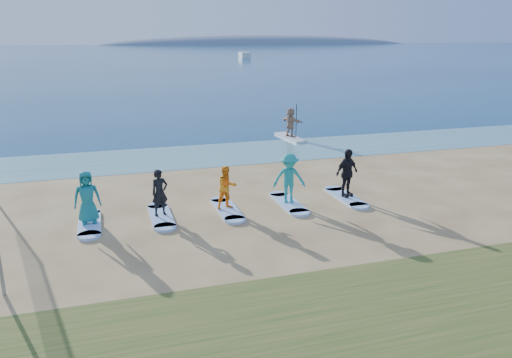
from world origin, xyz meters
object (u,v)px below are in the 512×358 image
object	(u,v)px
surfboard_0	(90,224)
student_1	(160,193)
surfboard_1	(161,216)
paddleboarder	(291,122)
surfboard_3	(289,203)
surfboard_4	(346,197)
student_0	(87,197)
student_2	(227,188)
paddleboard	(290,137)
student_3	(289,178)
surfboard_2	(227,209)
boat_offshore_b	(245,58)
student_4	(347,173)

from	to	relation	value
surfboard_0	student_1	distance (m)	2.42
student_1	surfboard_1	bearing A→B (deg)	0.00
paddleboarder	surfboard_3	xyz separation A→B (m)	(-4.33, -11.09, -0.91)
paddleboarder	surfboard_4	bearing A→B (deg)	144.88
student_0	student_1	bearing A→B (deg)	-4.23
student_1	student_2	bearing A→B (deg)	-19.13
student_0	surfboard_0	bearing A→B (deg)	0.00
paddleboard	surfboard_1	distance (m)	14.21
paddleboard	student_3	world-z (taller)	student_3
paddleboard	student_0	xyz separation A→B (m)	(-11.16, -11.09, 0.88)
surfboard_2	student_0	bearing A→B (deg)	180.00
boat_offshore_b	surfboard_0	world-z (taller)	boat_offshore_b
surfboard_1	student_0	bearing A→B (deg)	180.00
surfboard_0	surfboard_1	size ratio (longest dim) A/B	1.00
student_3	student_4	distance (m)	2.28
surfboard_1	student_3	xyz separation A→B (m)	(4.55, 0.00, 0.94)
surfboard_3	surfboard_0	bearing A→B (deg)	180.00
paddleboarder	surfboard_1	bearing A→B (deg)	116.67
student_4	paddleboard	bearing A→B (deg)	59.93
student_1	surfboard_3	world-z (taller)	student_1
student_2	student_3	world-z (taller)	student_3
student_0	student_2	world-z (taller)	student_0
surfboard_0	student_1	size ratio (longest dim) A/B	1.40
student_0	student_3	xyz separation A→B (m)	(6.83, 0.00, 0.04)
surfboard_3	student_2	bearing A→B (deg)	180.00
surfboard_2	student_2	xyz separation A→B (m)	(0.00, 0.00, 0.80)
boat_offshore_b	student_2	world-z (taller)	student_2
surfboard_3	boat_offshore_b	bearing A→B (deg)	74.82
surfboard_2	surfboard_4	xyz separation A→B (m)	(4.55, 0.00, 0.00)
surfboard_3	paddleboard	bearing A→B (deg)	68.68
student_0	boat_offshore_b	bearing A→B (deg)	67.39
student_1	student_2	size ratio (longest dim) A/B	1.04
student_3	surfboard_3	bearing A→B (deg)	0.00
student_1	surfboard_0	bearing A→B (deg)	160.87
surfboard_1	student_4	xyz separation A→B (m)	(6.83, 0.00, 0.94)
surfboard_2	student_3	world-z (taller)	student_3
paddleboarder	surfboard_4	xyz separation A→B (m)	(-2.05, -11.09, -0.91)
paddleboarder	student_1	world-z (taller)	paddleboarder
student_1	surfboard_4	xyz separation A→B (m)	(6.83, 0.00, -0.83)
student_1	student_4	world-z (taller)	student_4
boat_offshore_b	student_1	world-z (taller)	student_1
paddleboarder	student_4	distance (m)	11.28
surfboard_2	student_4	distance (m)	4.65
boat_offshore_b	student_3	size ratio (longest dim) A/B	3.05
student_0	surfboard_4	xyz separation A→B (m)	(9.10, 0.00, -0.90)
student_1	student_3	bearing A→B (deg)	-19.13
surfboard_2	student_3	size ratio (longest dim) A/B	1.23
student_1	surfboard_3	size ratio (longest dim) A/B	0.71
paddleboarder	surfboard_0	distance (m)	15.76
student_1	surfboard_4	world-z (taller)	student_1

